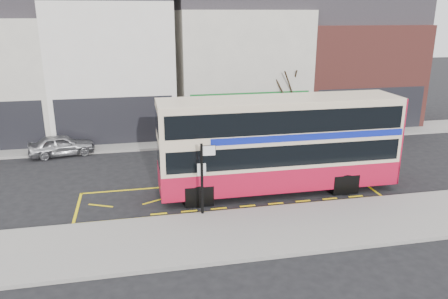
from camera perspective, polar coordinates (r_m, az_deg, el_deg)
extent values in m
plane|color=black|center=(19.53, 1.87, -7.76)|extent=(120.00, 120.00, 0.00)
cube|color=gray|center=(17.50, 3.67, -10.66)|extent=(40.00, 4.00, 0.15)
cube|color=gray|center=(19.17, 2.14, -8.02)|extent=(40.00, 0.15, 0.15)
cube|color=gray|center=(29.64, -3.11, 1.25)|extent=(50.00, 3.00, 0.15)
cube|color=white|center=(32.42, -14.16, 10.14)|extent=(8.00, 8.00, 9.00)
cube|color=black|center=(29.00, -13.99, 3.51)|extent=(7.36, 0.06, 3.20)
cube|color=black|center=(29.07, -13.96, 3.14)|extent=(5.60, 0.04, 2.00)
cube|color=#BBB6AA|center=(33.33, 1.75, 10.40)|extent=(9.00, 8.00, 8.50)
cube|color=#136B24|center=(29.98, 3.48, 4.44)|extent=(8.28, 0.06, 3.20)
cube|color=black|center=(30.05, 3.46, 4.08)|extent=(6.30, 0.04, 2.00)
cube|color=brown|center=(36.54, 15.81, 9.59)|extent=(9.00, 8.00, 7.50)
cube|color=#28262B|center=(36.26, 16.43, 16.87)|extent=(9.00, 7.20, 1.80)
cube|color=black|center=(33.45, 18.59, 4.92)|extent=(8.28, 0.06, 3.20)
cube|color=black|center=(33.51, 18.54, 4.59)|extent=(6.30, 0.04, 2.00)
cube|color=beige|center=(20.87, 7.18, 0.99)|extent=(11.38, 2.62, 4.19)
cube|color=#A90D2C|center=(21.34, 7.03, -2.94)|extent=(11.42, 2.66, 1.14)
cube|color=#A90D2C|center=(23.27, 20.53, 1.73)|extent=(0.07, 2.63, 4.19)
cube|color=black|center=(20.95, 7.15, 0.25)|extent=(10.93, 2.68, 0.98)
cube|color=black|center=(20.55, 7.31, 4.38)|extent=(10.93, 2.68, 1.03)
cube|color=#0E1D9B|center=(21.07, 9.90, 2.56)|extent=(9.11, 2.66, 0.31)
cube|color=black|center=(20.00, -8.47, -1.42)|extent=(0.07, 2.38, 1.65)
cube|color=black|center=(19.50, -8.70, 3.62)|extent=(0.07, 2.38, 1.03)
cube|color=black|center=(19.71, -8.56, 1.29)|extent=(0.06, 1.81, 0.36)
cube|color=beige|center=(20.39, 7.39, 6.51)|extent=(11.38, 2.52, 0.12)
cylinder|color=black|center=(19.55, -3.27, -6.08)|extent=(1.03, 0.29, 1.03)
cylinder|color=black|center=(21.71, -4.18, -3.66)|extent=(1.03, 0.29, 1.03)
cylinder|color=black|center=(21.61, 15.56, -4.38)|extent=(1.03, 0.29, 1.03)
cylinder|color=black|center=(23.58, 13.03, -2.35)|extent=(1.03, 0.29, 1.03)
cube|color=black|center=(18.20, -2.90, -3.90)|extent=(0.11, 0.11, 3.09)
cube|color=white|center=(17.83, -1.97, -0.14)|extent=(0.56, 0.06, 0.45)
cube|color=white|center=(18.11, -2.94, -2.62)|extent=(0.36, 0.04, 0.51)
imported|color=#99999D|center=(28.22, -20.44, 0.54)|extent=(4.05, 2.26, 1.30)
imported|color=#494C51|center=(28.13, 0.30, 1.79)|extent=(4.61, 1.97, 1.48)
imported|color=white|center=(30.51, 16.99, 2.13)|extent=(4.64, 1.96, 1.34)
cylinder|color=#2F2215|center=(31.21, 7.51, 3.89)|extent=(0.24, 0.24, 2.19)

